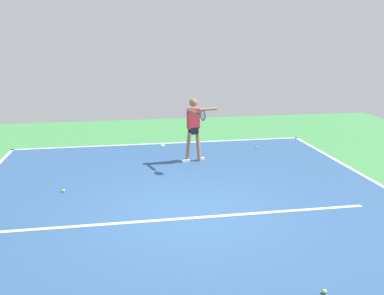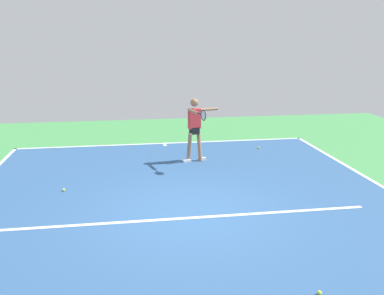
{
  "view_description": "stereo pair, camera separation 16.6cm",
  "coord_description": "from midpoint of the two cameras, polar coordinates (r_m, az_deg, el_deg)",
  "views": [
    {
      "loc": [
        1.27,
        7.68,
        3.47
      ],
      "look_at": [
        -0.35,
        -1.8,
        0.9
      ],
      "focal_mm": 38.1,
      "sensor_mm": 36.0,
      "label": 1
    },
    {
      "loc": [
        1.11,
        7.7,
        3.47
      ],
      "look_at": [
        -0.35,
        -1.8,
        0.9
      ],
      "focal_mm": 38.1,
      "sensor_mm": 36.0,
      "label": 2
    }
  ],
  "objects": [
    {
      "name": "tennis_ball_by_sideline",
      "position": [
        13.47,
        9.63,
        -0.04
      ],
      "size": [
        0.07,
        0.07,
        0.07
      ],
      "primitive_type": "sphere",
      "color": "#CCE033",
      "rests_on": "ground_plane"
    },
    {
      "name": "court_line_centre_mark",
      "position": [
        13.81,
        -3.48,
        0.39
      ],
      "size": [
        0.1,
        0.3,
        0.01
      ],
      "primitive_type": "cube",
      "color": "white",
      "rests_on": "ground_plane"
    },
    {
      "name": "court_surface",
      "position": [
        8.52,
        0.09,
        -9.06
      ],
      "size": [
        9.85,
        11.75,
        0.0
      ],
      "primitive_type": "cube",
      "color": "#2D5484",
      "rests_on": "ground_plane"
    },
    {
      "name": "ground_plane",
      "position": [
        8.52,
        0.09,
        -9.07
      ],
      "size": [
        20.51,
        20.51,
        0.0
      ],
      "primitive_type": "plane",
      "color": "#428E4C"
    },
    {
      "name": "tennis_player",
      "position": [
        11.67,
        0.85,
        3.15
      ],
      "size": [
        1.09,
        1.32,
        1.85
      ],
      "rotation": [
        0.0,
        0.0,
        0.28
      ],
      "color": "#9E7051",
      "rests_on": "ground_plane"
    },
    {
      "name": "tennis_ball_centre_court",
      "position": [
        6.33,
        18.17,
        -18.77
      ],
      "size": [
        0.07,
        0.07,
        0.07
      ],
      "primitive_type": "sphere",
      "color": "#C6E53D",
      "rests_on": "ground_plane"
    },
    {
      "name": "court_line_service",
      "position": [
        8.27,
        0.39,
        -9.82
      ],
      "size": [
        7.39,
        0.1,
        0.01
      ],
      "primitive_type": "cube",
      "color": "white",
      "rests_on": "ground_plane"
    },
    {
      "name": "court_line_baseline_near",
      "position": [
        14.0,
        -3.55,
        0.6
      ],
      "size": [
        9.85,
        0.1,
        0.01
      ],
      "primitive_type": "cube",
      "color": "white",
      "rests_on": "ground_plane"
    },
    {
      "name": "tennis_ball_far_corner",
      "position": [
        10.07,
        -17.08,
        -5.69
      ],
      "size": [
        0.07,
        0.07,
        0.07
      ],
      "primitive_type": "sphere",
      "color": "#C6E53D",
      "rests_on": "ground_plane"
    }
  ]
}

